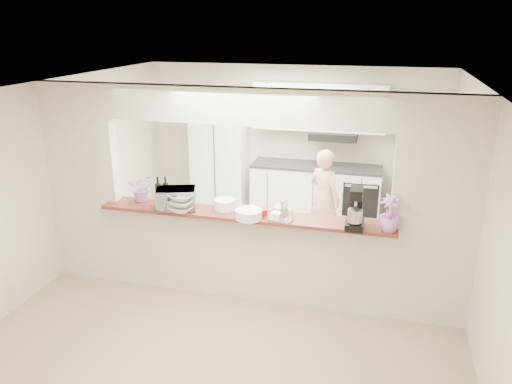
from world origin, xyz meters
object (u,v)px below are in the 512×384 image
(toaster_oven, at_px, (176,199))
(person, at_px, (324,199))
(refrigerator, at_px, (418,179))
(stand_mixer, at_px, (356,209))

(toaster_oven, distance_m, person, 2.39)
(toaster_oven, bearing_deg, person, 30.84)
(refrigerator, bearing_deg, stand_mixer, -106.03)
(toaster_oven, relative_size, stand_mixer, 1.00)
(refrigerator, distance_m, toaster_oven, 3.98)
(toaster_oven, xyz_separation_m, stand_mixer, (2.05, -0.03, 0.08))
(refrigerator, distance_m, person, 1.65)
(stand_mixer, height_order, person, stand_mixer)
(stand_mixer, bearing_deg, person, 106.31)
(refrigerator, relative_size, stand_mixer, 3.82)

